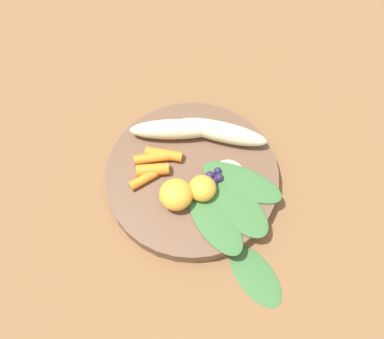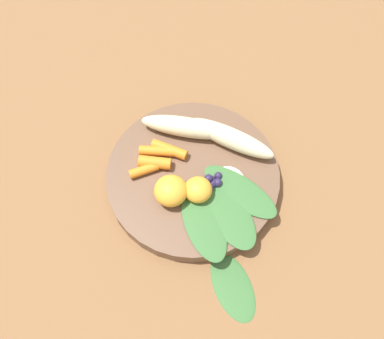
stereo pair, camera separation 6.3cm
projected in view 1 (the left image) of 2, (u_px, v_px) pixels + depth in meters
ground_plane at (192, 180)px, 0.67m from camera, size 2.40×2.40×0.00m
bowl at (192, 176)px, 0.65m from camera, size 0.27×0.27×0.03m
banana_peeled_left at (176, 129)px, 0.66m from camera, size 0.06×0.15×0.03m
banana_peeled_right at (222, 132)px, 0.66m from camera, size 0.10×0.15×0.03m
orange_segment_near at (202, 188)px, 0.61m from camera, size 0.04×0.04×0.03m
orange_segment_far at (176, 194)px, 0.60m from camera, size 0.05×0.05×0.04m
carrot_front at (164, 154)px, 0.65m from camera, size 0.04×0.06×0.02m
carrot_mid_left at (152, 158)px, 0.65m from camera, size 0.02×0.06×0.02m
carrot_mid_right at (153, 170)px, 0.63m from camera, size 0.02×0.05×0.02m
carrot_rear at (143, 178)px, 0.63m from camera, size 0.03×0.05×0.01m
blueberry_pile at (211, 179)px, 0.63m from camera, size 0.04×0.05×0.02m
coconut_shred_patch at (228, 174)px, 0.64m from camera, size 0.05×0.05×0.00m
kale_leaf_left at (215, 221)px, 0.60m from camera, size 0.13×0.09×0.00m
kale_leaf_right at (237, 206)px, 0.61m from camera, size 0.13×0.11×0.00m
kale_leaf_rear at (242, 182)px, 0.63m from camera, size 0.12×0.13×0.00m
kale_leaf_stray at (255, 275)px, 0.59m from camera, size 0.12×0.09×0.01m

